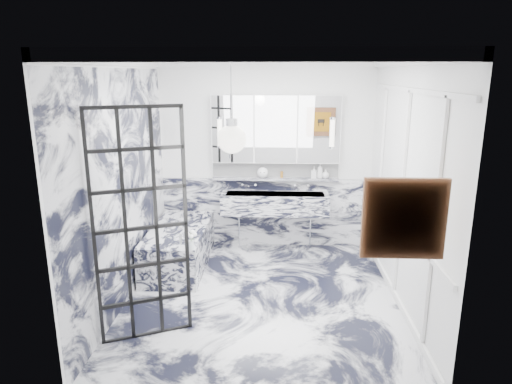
# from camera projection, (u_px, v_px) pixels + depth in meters

# --- Properties ---
(floor) EXTENTS (3.60, 3.60, 0.00)m
(floor) POSITION_uv_depth(u_px,v_px,m) (261.00, 297.00, 5.52)
(floor) COLOR silver
(floor) RESTS_ON ground
(ceiling) EXTENTS (3.60, 3.60, 0.00)m
(ceiling) POSITION_uv_depth(u_px,v_px,m) (262.00, 56.00, 4.81)
(ceiling) COLOR white
(ceiling) RESTS_ON wall_back
(wall_back) EXTENTS (3.60, 0.00, 3.60)m
(wall_back) POSITION_uv_depth(u_px,v_px,m) (266.00, 156.00, 6.90)
(wall_back) COLOR white
(wall_back) RESTS_ON floor
(wall_front) EXTENTS (3.60, 0.00, 3.60)m
(wall_front) POSITION_uv_depth(u_px,v_px,m) (252.00, 242.00, 3.42)
(wall_front) COLOR white
(wall_front) RESTS_ON floor
(wall_left) EXTENTS (0.00, 3.60, 3.60)m
(wall_left) POSITION_uv_depth(u_px,v_px,m) (122.00, 183.00, 5.24)
(wall_left) COLOR white
(wall_left) RESTS_ON floor
(wall_right) EXTENTS (0.00, 3.60, 3.60)m
(wall_right) POSITION_uv_depth(u_px,v_px,m) (404.00, 186.00, 5.09)
(wall_right) COLOR white
(wall_right) RESTS_ON floor
(marble_clad_back) EXTENTS (3.18, 0.05, 1.05)m
(marble_clad_back) POSITION_uv_depth(u_px,v_px,m) (265.00, 212.00, 7.10)
(marble_clad_back) COLOR silver
(marble_clad_back) RESTS_ON floor
(marble_clad_left) EXTENTS (0.02, 3.56, 2.68)m
(marble_clad_left) POSITION_uv_depth(u_px,v_px,m) (124.00, 188.00, 5.25)
(marble_clad_left) COLOR silver
(marble_clad_left) RESTS_ON floor
(panel_molding) EXTENTS (0.03, 3.40, 2.30)m
(panel_molding) POSITION_uv_depth(u_px,v_px,m) (402.00, 195.00, 5.12)
(panel_molding) COLOR white
(panel_molding) RESTS_ON floor
(soap_bottle_a) EXTENTS (0.11, 0.11, 0.23)m
(soap_bottle_a) POSITION_uv_depth(u_px,v_px,m) (320.00, 171.00, 6.83)
(soap_bottle_a) COLOR #8C5919
(soap_bottle_a) RESTS_ON ledge
(soap_bottle_b) EXTENTS (0.09, 0.09, 0.18)m
(soap_bottle_b) POSITION_uv_depth(u_px,v_px,m) (314.00, 172.00, 6.84)
(soap_bottle_b) COLOR #4C4C51
(soap_bottle_b) RESTS_ON ledge
(soap_bottle_c) EXTENTS (0.12, 0.12, 0.13)m
(soap_bottle_c) POSITION_uv_depth(u_px,v_px,m) (326.00, 174.00, 6.84)
(soap_bottle_c) COLOR silver
(soap_bottle_c) RESTS_ON ledge
(face_pot) EXTENTS (0.17, 0.17, 0.17)m
(face_pot) POSITION_uv_depth(u_px,v_px,m) (263.00, 173.00, 6.88)
(face_pot) COLOR white
(face_pot) RESTS_ON ledge
(amber_bottle) EXTENTS (0.04, 0.04, 0.10)m
(amber_bottle) POSITION_uv_depth(u_px,v_px,m) (282.00, 174.00, 6.87)
(amber_bottle) COLOR #8C5919
(amber_bottle) RESTS_ON ledge
(flower_vase) EXTENTS (0.08, 0.08, 0.12)m
(flower_vase) POSITION_uv_depth(u_px,v_px,m) (191.00, 245.00, 5.51)
(flower_vase) COLOR silver
(flower_vase) RESTS_ON bathtub
(crittall_door) EXTENTS (0.82, 0.39, 2.33)m
(crittall_door) POSITION_uv_depth(u_px,v_px,m) (141.00, 228.00, 4.43)
(crittall_door) COLOR black
(crittall_door) RESTS_ON floor
(artwork) EXTENTS (0.52, 0.05, 0.52)m
(artwork) POSITION_uv_depth(u_px,v_px,m) (404.00, 219.00, 3.36)
(artwork) COLOR #BA8A13
(artwork) RESTS_ON wall_front
(pendant_light) EXTENTS (0.25, 0.25, 0.25)m
(pendant_light) POSITION_uv_depth(u_px,v_px,m) (232.00, 139.00, 3.85)
(pendant_light) COLOR white
(pendant_light) RESTS_ON ceiling
(trough_sink) EXTENTS (1.60, 0.45, 0.30)m
(trough_sink) POSITION_uv_depth(u_px,v_px,m) (275.00, 203.00, 6.83)
(trough_sink) COLOR silver
(trough_sink) RESTS_ON wall_back
(ledge) EXTENTS (1.90, 0.14, 0.04)m
(ledge) POSITION_uv_depth(u_px,v_px,m) (275.00, 179.00, 6.90)
(ledge) COLOR silver
(ledge) RESTS_ON wall_back
(subway_tile) EXTENTS (1.90, 0.03, 0.23)m
(subway_tile) POSITION_uv_depth(u_px,v_px,m) (275.00, 169.00, 6.93)
(subway_tile) COLOR white
(subway_tile) RESTS_ON wall_back
(mirror_cabinet) EXTENTS (1.90, 0.16, 1.00)m
(mirror_cabinet) POSITION_uv_depth(u_px,v_px,m) (276.00, 129.00, 6.72)
(mirror_cabinet) COLOR white
(mirror_cabinet) RESTS_ON wall_back
(sconce_left) EXTENTS (0.07, 0.07, 0.40)m
(sconce_left) POSITION_uv_depth(u_px,v_px,m) (220.00, 132.00, 6.67)
(sconce_left) COLOR white
(sconce_left) RESTS_ON mirror_cabinet
(sconce_right) EXTENTS (0.07, 0.07, 0.40)m
(sconce_right) POSITION_uv_depth(u_px,v_px,m) (332.00, 133.00, 6.60)
(sconce_right) COLOR white
(sconce_right) RESTS_ON mirror_cabinet
(bathtub) EXTENTS (0.75, 1.65, 0.55)m
(bathtub) POSITION_uv_depth(u_px,v_px,m) (179.00, 246.00, 6.37)
(bathtub) COLOR silver
(bathtub) RESTS_ON floor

